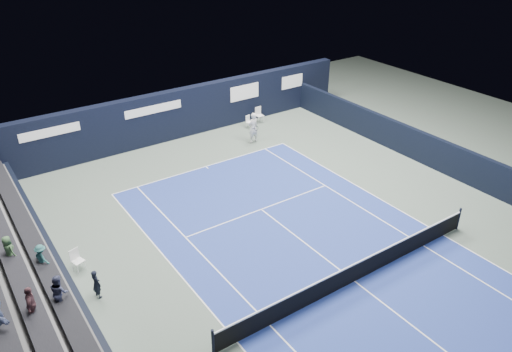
{
  "coord_description": "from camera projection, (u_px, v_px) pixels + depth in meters",
  "views": [
    {
      "loc": [
        -11.81,
        -10.34,
        12.99
      ],
      "look_at": [
        0.36,
        7.38,
        1.3
      ],
      "focal_mm": 35.0,
      "sensor_mm": 36.0,
      "label": 1
    }
  ],
  "objects": [
    {
      "name": "side_barrier_left",
      "position": [
        63.0,
        277.0,
        18.88
      ],
      "size": [
        0.33,
        22.0,
        1.2
      ],
      "color": "black",
      "rests_on": "ground"
    },
    {
      "name": "ground",
      "position": [
        321.0,
        256.0,
        21.02
      ],
      "size": [
        48.0,
        48.0,
        0.0
      ],
      "primitive_type": "plane",
      "color": "#505F55",
      "rests_on": "ground"
    },
    {
      "name": "tennis_net",
      "position": [
        356.0,
        271.0,
        19.33
      ],
      "size": [
        12.9,
        0.1,
        1.1
      ],
      "color": "black",
      "rests_on": "ground"
    },
    {
      "name": "court_markings",
      "position": [
        355.0,
        281.0,
        19.57
      ],
      "size": [
        11.03,
        23.83,
        0.0
      ],
      "color": "white",
      "rests_on": "court_surface"
    },
    {
      "name": "enclosure_wall_right",
      "position": [
        414.0,
        144.0,
        28.71
      ],
      "size": [
        0.3,
        22.0,
        1.8
      ],
      "primitive_type": "cube",
      "color": "black",
      "rests_on": "ground"
    },
    {
      "name": "line_judge_chair",
      "position": [
        76.0,
        258.0,
        19.97
      ],
      "size": [
        0.53,
        0.52,
        0.96
      ],
      "rotation": [
        0.0,
        0.0,
        0.32
      ],
      "color": "white",
      "rests_on": "ground"
    },
    {
      "name": "tennis_player",
      "position": [
        253.0,
        128.0,
        30.65
      ],
      "size": [
        0.75,
        0.88,
        1.93
      ],
      "color": "silver",
      "rests_on": "ground"
    },
    {
      "name": "back_sponsor_wall",
      "position": [
        168.0,
        116.0,
        30.78
      ],
      "size": [
        26.0,
        0.63,
        3.1
      ],
      "color": "black",
      "rests_on": "ground"
    },
    {
      "name": "court_surface",
      "position": [
        355.0,
        281.0,
        19.57
      ],
      "size": [
        10.97,
        23.77,
        0.01
      ],
      "primitive_type": "cube",
      "color": "navy",
      "rests_on": "ground"
    },
    {
      "name": "folding_chair_back_a",
      "position": [
        248.0,
        120.0,
        32.87
      ],
      "size": [
        0.46,
        0.48,
        0.85
      ],
      "rotation": [
        0.0,
        0.0,
        0.26
      ],
      "color": "white",
      "rests_on": "ground"
    },
    {
      "name": "folding_chair_back_b",
      "position": [
        259.0,
        114.0,
        33.68
      ],
      "size": [
        0.48,
        0.46,
        1.07
      ],
      "rotation": [
        0.0,
        0.0,
        -0.02
      ],
      "color": "silver",
      "rests_on": "ground"
    },
    {
      "name": "line_judge",
      "position": [
        96.0,
        284.0,
        18.55
      ],
      "size": [
        0.4,
        0.51,
        1.21
      ],
      "primitive_type": "imported",
      "rotation": [
        0.0,
        0.0,
        1.86
      ],
      "color": "black",
      "rests_on": "ground"
    }
  ]
}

